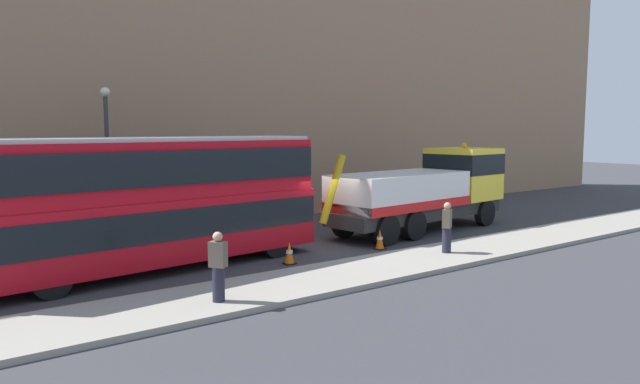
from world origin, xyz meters
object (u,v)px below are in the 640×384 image
Objects in this scene: recovery_tow_truck at (426,189)px; double_decker_bus at (151,198)px; traffic_cone_midway at (380,240)px; street_lamp at (107,151)px; pedestrian_onlooker at (218,268)px; pedestrian_bystander at (447,228)px; traffic_cone_near_bus at (289,254)px.

recovery_tow_truck is 0.91× the size of double_decker_bus.
street_lamp is at bearing 136.94° from traffic_cone_midway.
double_decker_bus is 8.13m from traffic_cone_midway.
pedestrian_onlooker is at bearing -96.92° from double_decker_bus.
street_lamp is at bearing 80.87° from double_decker_bus.
pedestrian_bystander reaches higher than traffic_cone_near_bus.
double_decker_bus is 9.64m from pedestrian_bystander.
pedestrian_onlooker is at bearing -160.36° from traffic_cone_midway.
traffic_cone_midway is (-0.95, 2.28, -0.64)m from pedestrian_bystander.
pedestrian_bystander is at bearing -135.03° from recovery_tow_truck.
pedestrian_onlooker is 8.30m from traffic_cone_midway.
traffic_cone_midway is at bearing -43.06° from street_lamp.
pedestrian_bystander is (-3.36, -4.12, -0.77)m from recovery_tow_truck.
traffic_cone_midway is at bearing -16.08° from pedestrian_onlooker.
pedestrian_onlooker is 10.02m from street_lamp.
traffic_cone_midway is 10.61m from street_lamp.
traffic_cone_near_bus is (-8.20, -1.83, -1.42)m from recovery_tow_truck.
traffic_cone_midway is at bearing -7.76° from pedestrian_bystander.
traffic_cone_midway is at bearing -18.88° from double_decker_bus.
pedestrian_bystander is 2.38× the size of traffic_cone_midway.
double_decker_bus is at bearing 154.94° from traffic_cone_near_bus.
street_lamp reaches higher than recovery_tow_truck.
recovery_tow_truck is 14.21× the size of traffic_cone_midway.
traffic_cone_near_bus is at bearing 179.91° from traffic_cone_midway.
double_decker_bus reaches higher than pedestrian_onlooker.
pedestrian_bystander is at bearing -47.75° from street_lamp.
street_lamp reaches higher than pedestrian_onlooker.
double_decker_bus reaches higher than recovery_tow_truck.
traffic_cone_midway is (7.70, -1.79, -1.89)m from double_decker_bus.
recovery_tow_truck is at bearing 23.09° from traffic_cone_midway.
double_decker_bus is 4.74m from pedestrian_onlooker.
pedestrian_onlooker is 1.00× the size of pedestrian_bystander.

